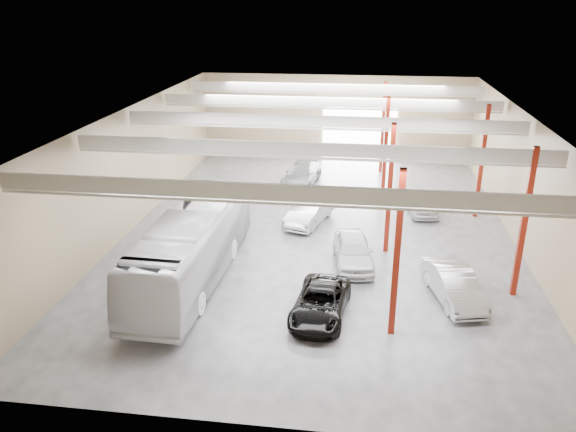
% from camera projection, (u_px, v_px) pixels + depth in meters
% --- Properties ---
extents(depot_shell, '(22.12, 32.12, 7.06)m').
position_uv_depth(depot_shell, '(323.00, 148.00, 31.28)').
color(depot_shell, '#414146').
rests_on(depot_shell, ground).
extents(coach_bus, '(3.20, 12.39, 3.43)m').
position_uv_depth(coach_bus, '(193.00, 246.00, 26.84)').
color(coach_bus, silver).
rests_on(coach_bus, ground).
extents(black_sedan, '(2.61, 4.86, 1.30)m').
position_uv_depth(black_sedan, '(320.00, 303.00, 23.92)').
color(black_sedan, black).
rests_on(black_sedan, ground).
extents(car_row_a, '(2.42, 4.81, 1.57)m').
position_uv_depth(car_row_a, '(353.00, 251.00, 28.52)').
color(car_row_a, silver).
rests_on(car_row_a, ground).
extents(car_row_b, '(2.89, 4.98, 1.55)m').
position_uv_depth(car_row_b, '(310.00, 211.00, 33.85)').
color(car_row_b, '#AFB0B4').
rests_on(car_row_b, ground).
extents(car_row_c, '(2.88, 5.50, 1.52)m').
position_uv_depth(car_row_c, '(302.00, 174.00, 40.95)').
color(car_row_c, slate).
rests_on(car_row_c, ground).
extents(car_right_near, '(2.62, 4.84, 1.51)m').
position_uv_depth(car_right_near, '(454.00, 285.00, 25.19)').
color(car_right_near, '#A5A5A9').
rests_on(car_right_near, ground).
extents(car_right_far, '(2.19, 4.33, 1.41)m').
position_uv_depth(car_right_far, '(421.00, 202.00, 35.58)').
color(car_right_far, silver).
rests_on(car_right_far, ground).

